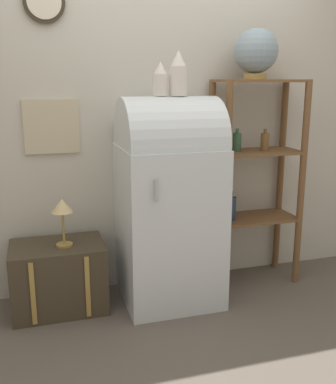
{
  "coord_description": "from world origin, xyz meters",
  "views": [
    {
      "loc": [
        -0.88,
        -2.67,
        1.55
      ],
      "look_at": [
        -0.01,
        0.23,
        0.8
      ],
      "focal_mm": 42.0,
      "sensor_mm": 36.0,
      "label": 1
    }
  ],
  "objects": [
    {
      "name": "globe",
      "position": [
        0.67,
        0.33,
        1.75
      ],
      "size": [
        0.31,
        0.31,
        0.35
      ],
      "color": "#AD8942",
      "rests_on": "shelf_unit"
    },
    {
      "name": "vase_left",
      "position": [
        -0.06,
        0.24,
        1.55
      ],
      "size": [
        0.1,
        0.1,
        0.22
      ],
      "color": "silver",
      "rests_on": "refrigerator"
    },
    {
      "name": "ground_plane",
      "position": [
        0.0,
        0.0,
        0.0
      ],
      "size": [
        12.0,
        12.0,
        0.0
      ],
      "primitive_type": "plane",
      "color": "#60564C"
    },
    {
      "name": "refrigerator",
      "position": [
        -0.0,
        0.23,
        0.76
      ],
      "size": [
        0.67,
        0.67,
        1.45
      ],
      "color": "silver",
      "rests_on": "ground_plane"
    },
    {
      "name": "shelf_unit",
      "position": [
        0.72,
        0.35,
        0.89
      ],
      "size": [
        0.66,
        0.36,
        1.56
      ],
      "color": "brown",
      "rests_on": "ground_plane"
    },
    {
      "name": "wall_back",
      "position": [
        -0.0,
        0.57,
        1.35
      ],
      "size": [
        7.0,
        0.09,
        2.7
      ],
      "color": "beige",
      "rests_on": "ground_plane"
    },
    {
      "name": "vase_center",
      "position": [
        0.06,
        0.23,
        1.59
      ],
      "size": [
        0.12,
        0.12,
        0.3
      ],
      "color": "silver",
      "rests_on": "refrigerator"
    },
    {
      "name": "desk_lamp",
      "position": [
        -0.73,
        0.26,
        0.72
      ],
      "size": [
        0.14,
        0.14,
        0.33
      ],
      "color": "#AD8942",
      "rests_on": "suitcase_trunk"
    },
    {
      "name": "suitcase_trunk",
      "position": [
        -0.78,
        0.3,
        0.23
      ],
      "size": [
        0.63,
        0.44,
        0.47
      ],
      "color": "#423828",
      "rests_on": "ground_plane"
    }
  ]
}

